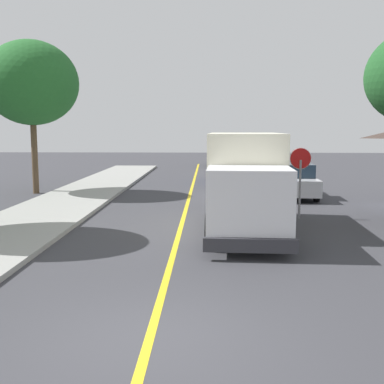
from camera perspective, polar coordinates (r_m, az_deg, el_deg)
ground_plane at (r=8.03m, az=-5.11°, el=-17.05°), size 120.00×120.00×0.00m
centre_line_yellow at (r=17.59m, az=-1.10°, el=-3.35°), size 0.16×56.00×0.01m
box_truck at (r=15.72m, az=6.43°, el=1.79°), size 2.68×7.27×3.20m
parked_car_near at (r=23.36m, az=5.07°, el=1.30°), size 1.91×4.45×1.67m
parked_car_mid at (r=30.17m, az=4.27°, el=2.73°), size 1.93×4.45×1.67m
parked_car_far at (r=35.84m, az=4.00°, el=3.51°), size 1.80×4.40×1.67m
parked_car_furthest at (r=42.93m, az=3.27°, el=4.19°), size 1.95×4.46×1.67m
parked_van_across at (r=23.73m, az=12.33°, el=1.25°), size 1.98×4.47×1.67m
stop_sign at (r=18.13m, az=12.91°, el=2.70°), size 0.80×0.10×2.65m
street_tree_down_block at (r=25.96m, az=-18.75°, el=12.30°), size 4.74×4.74×7.79m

